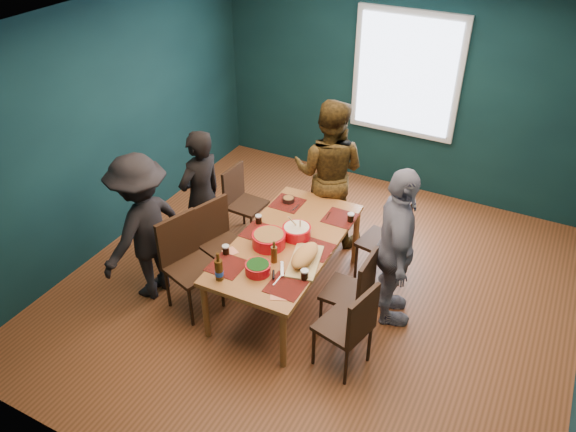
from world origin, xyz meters
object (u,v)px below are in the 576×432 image
object	(u,v)px
bowl_herbs	(258,268)
chair_right_mid	(356,288)
bowl_dumpling	(297,231)
chair_right_far	(390,238)
person_near_left	(143,228)
chair_right_near	(352,324)
chair_left_far	(241,197)
person_far_left	(201,197)
person_back	(329,173)
person_right	(396,249)
cutting_board	(305,257)
bowl_salad	(269,239)
chair_left_mid	(219,236)
dining_table	(287,246)
chair_left_near	(186,257)

from	to	relation	value
bowl_herbs	chair_right_mid	bearing A→B (deg)	27.42
bowl_dumpling	chair_right_far	bearing A→B (deg)	39.06
person_near_left	bowl_herbs	world-z (taller)	person_near_left
chair_right_mid	chair_right_near	distance (m)	0.47
chair_left_far	chair_right_near	bearing A→B (deg)	-32.14
chair_left_far	person_far_left	size ratio (longest dim) A/B	0.56
person_far_left	bowl_dumpling	distance (m)	1.18
chair_left_far	person_back	size ratio (longest dim) A/B	0.51
person_right	bowl_dumpling	bearing A→B (deg)	71.73
cutting_board	chair_right_far	bearing A→B (deg)	48.05
chair_left_far	bowl_herbs	world-z (taller)	chair_left_far
chair_right_near	bowl_salad	distance (m)	1.16
chair_left_mid	cutting_board	size ratio (longest dim) A/B	1.37
person_far_left	person_right	size ratio (longest dim) A/B	0.94
person_back	cutting_board	world-z (taller)	person_back
chair_right_mid	bowl_herbs	world-z (taller)	chair_right_mid
chair_left_far	chair_left_mid	size ratio (longest dim) A/B	0.95
dining_table	chair_right_far	world-z (taller)	chair_right_far
person_back	bowl_dumpling	xyz separation A→B (m)	(0.13, -1.05, -0.09)
person_right	bowl_salad	distance (m)	1.19
chair_left_far	chair_right_far	world-z (taller)	chair_right_far
chair_left_mid	person_near_left	bearing A→B (deg)	-116.29
person_near_left	bowl_salad	world-z (taller)	person_near_left
person_far_left	bowl_salad	xyz separation A→B (m)	(1.01, -0.34, 0.00)
person_near_left	person_far_left	bearing A→B (deg)	172.51
chair_right_far	person_right	xyz separation A→B (m)	(0.21, -0.52, 0.28)
chair_right_near	chair_left_far	bearing A→B (deg)	158.72
cutting_board	chair_left_far	bearing A→B (deg)	129.70
person_right	chair_right_far	bearing A→B (deg)	-2.07
chair_right_mid	person_near_left	xyz separation A→B (m)	(-2.07, -0.43, 0.26)
chair_right_mid	chair_left_near	bearing A→B (deg)	-165.88
chair_right_mid	person_near_left	size ratio (longest dim) A/B	0.57
chair_left_far	person_right	world-z (taller)	person_right
bowl_salad	chair_right_near	bearing A→B (deg)	-23.07
cutting_board	chair_right_near	bearing A→B (deg)	-43.92
dining_table	person_near_left	size ratio (longest dim) A/B	1.19
chair_left_near	person_back	size ratio (longest dim) A/B	0.58
chair_right_mid	bowl_salad	distance (m)	0.93
chair_right_near	person_right	bearing A→B (deg)	96.83
person_right	cutting_board	world-z (taller)	person_right
bowl_salad	cutting_board	bearing A→B (deg)	-10.47
dining_table	chair_left_mid	distance (m)	0.78
chair_left_mid	chair_right_far	distance (m)	1.76
dining_table	chair_left_mid	xyz separation A→B (m)	(-0.77, -0.04, -0.11)
person_right	cutting_board	xyz separation A→B (m)	(-0.72, -0.42, -0.05)
chair_left_mid	person_far_left	xyz separation A→B (m)	(-0.36, 0.24, 0.24)
bowl_herbs	chair_right_near	bearing A→B (deg)	-2.62
bowl_dumpling	chair_right_mid	bearing A→B (deg)	-18.59
person_near_left	chair_right_mid	bearing A→B (deg)	105.81
chair_right_mid	person_far_left	bearing A→B (deg)	170.50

